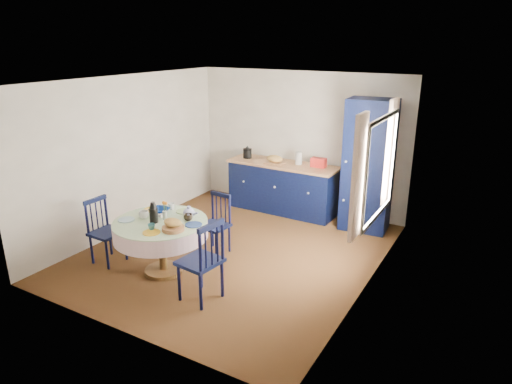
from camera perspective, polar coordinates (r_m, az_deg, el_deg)
floor at (r=6.88m, az=-2.75°, el=-7.47°), size 4.50×4.50×0.00m
ceiling at (r=6.20m, az=-3.11°, el=13.75°), size 4.50×4.50×0.00m
wall_back at (r=8.35m, az=5.47°, el=6.29°), size 4.00×0.02×2.50m
wall_left at (r=7.66m, az=-15.67°, el=4.55°), size 0.02×4.50×2.50m
wall_right at (r=5.65m, az=14.44°, el=-0.29°), size 0.02×4.50×2.50m
window at (r=5.86m, az=15.03°, el=3.15°), size 0.10×1.74×1.45m
kitchen_counter at (r=8.31m, az=3.32°, el=0.69°), size 2.03×0.66×1.14m
pantry_cabinet at (r=7.56m, az=13.85°, el=3.15°), size 0.79×0.59×2.15m
dining_table at (r=6.17m, az=-11.74°, el=-4.63°), size 1.24×1.24×1.03m
chair_left at (r=6.76m, az=-18.36°, el=-4.58°), size 0.41×0.43×0.93m
chair_far at (r=6.73m, az=-5.07°, el=-3.94°), size 0.43×0.41×0.89m
chair_right at (r=5.51m, az=-6.69°, el=-8.49°), size 0.50×0.52×1.04m
mug_a at (r=6.26m, az=-13.85°, el=-2.76°), size 0.13×0.13×0.10m
mug_b at (r=5.86m, az=-12.93°, el=-4.29°), size 0.09×0.09×0.08m
mug_c at (r=6.06m, az=-8.47°, el=-3.16°), size 0.12×0.12×0.09m
mug_d at (r=6.50m, az=-10.51°, el=-1.77°), size 0.10×0.10×0.09m
cobalt_bowl at (r=6.40m, az=-11.98°, el=-2.30°), size 0.26×0.26×0.06m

